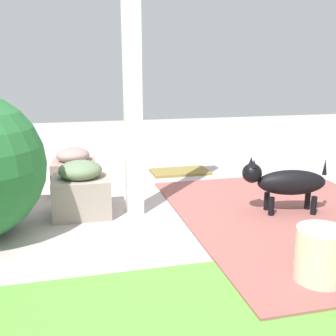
% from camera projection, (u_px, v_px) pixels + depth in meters
% --- Properties ---
extents(ground_plane, '(12.00, 12.00, 0.00)m').
position_uv_depth(ground_plane, '(168.00, 210.00, 3.48)').
color(ground_plane, '#B2A19F').
extents(brick_path, '(1.80, 2.40, 0.02)m').
position_uv_depth(brick_path, '(295.00, 217.00, 3.28)').
color(brick_path, '#91504B').
rests_on(brick_path, ground).
extents(porch_pillar, '(0.13, 0.13, 2.26)m').
position_uv_depth(porch_pillar, '(132.00, 75.00, 3.14)').
color(porch_pillar, white).
rests_on(porch_pillar, ground).
extents(stone_planter_nearest, '(0.43, 0.42, 0.45)m').
position_uv_depth(stone_planter_nearest, '(74.00, 172.00, 3.88)').
color(stone_planter_nearest, gray).
rests_on(stone_planter_nearest, ground).
extents(stone_planter_near, '(0.47, 0.43, 0.45)m').
position_uv_depth(stone_planter_near, '(81.00, 190.00, 3.32)').
color(stone_planter_near, gray).
rests_on(stone_planter_near, ground).
extents(dog, '(0.70, 0.29, 0.48)m').
position_uv_depth(dog, '(285.00, 182.00, 3.30)').
color(dog, black).
rests_on(dog, ground).
extents(ceramic_urn, '(0.29, 0.29, 0.32)m').
position_uv_depth(ceramic_urn, '(321.00, 256.00, 2.27)').
color(ceramic_urn, beige).
rests_on(ceramic_urn, ground).
extents(doormat, '(0.66, 0.37, 0.03)m').
position_uv_depth(doormat, '(180.00, 172.00, 4.67)').
color(doormat, olive).
rests_on(doormat, ground).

